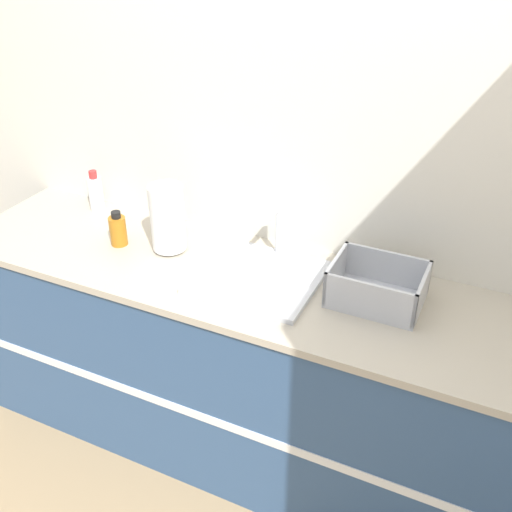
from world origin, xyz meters
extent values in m
plane|color=tan|center=(0.00, 0.00, 0.00)|extent=(12.00, 12.00, 0.00)
cube|color=beige|center=(0.00, 0.62, 1.30)|extent=(4.92, 0.06, 2.60)
cube|color=#33517A|center=(0.00, 0.30, 0.44)|extent=(2.52, 0.59, 0.89)
cube|color=white|center=(0.00, 0.00, 0.44)|extent=(2.52, 0.01, 0.04)
cube|color=#B2A893|center=(0.00, 0.30, 0.90)|extent=(2.55, 0.62, 0.03)
cube|color=silver|center=(-0.01, 0.30, 0.93)|extent=(0.44, 0.41, 0.02)
cylinder|color=silver|center=(-0.01, 0.48, 1.03)|extent=(0.02, 0.02, 0.20)
cylinder|color=silver|center=(-0.01, 0.42, 1.13)|extent=(0.02, 0.12, 0.02)
cylinder|color=#4C4C51|center=(-0.42, 0.34, 0.92)|extent=(0.10, 0.10, 0.01)
cylinder|color=white|center=(-0.42, 0.34, 1.06)|extent=(0.13, 0.13, 0.27)
cube|color=#B7BABF|center=(0.42, 0.35, 0.92)|extent=(0.32, 0.24, 0.01)
cube|color=#B7BABF|center=(0.42, 0.24, 0.99)|extent=(0.32, 0.01, 0.13)
cube|color=#B7BABF|center=(0.42, 0.46, 0.99)|extent=(0.32, 0.01, 0.13)
cube|color=#B7BABF|center=(0.27, 0.35, 0.99)|extent=(0.01, 0.24, 0.13)
cube|color=#B7BABF|center=(0.57, 0.35, 0.99)|extent=(0.01, 0.24, 0.13)
cylinder|color=white|center=(-0.91, 0.51, 0.99)|extent=(0.06, 0.06, 0.15)
cylinder|color=red|center=(-0.91, 0.51, 1.09)|extent=(0.03, 0.03, 0.03)
cylinder|color=#B26B19|center=(-0.63, 0.29, 0.98)|extent=(0.07, 0.07, 0.12)
cylinder|color=black|center=(-0.63, 0.29, 1.05)|extent=(0.04, 0.04, 0.03)
camera|label=1|loc=(0.77, -1.38, 2.14)|focal=42.00mm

